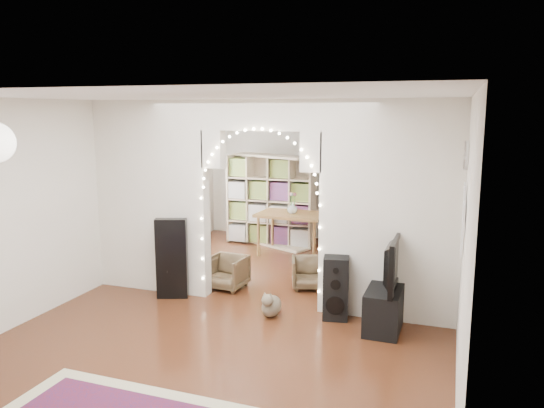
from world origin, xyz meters
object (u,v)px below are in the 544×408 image
(floor_speaker, at_px, (336,288))
(bookcase, at_px, (271,200))
(media_console, at_px, (386,305))
(dining_table, at_px, (292,217))
(acoustic_guitar, at_px, (168,269))
(dining_chair_right, at_px, (309,273))
(dining_chair_left, at_px, (227,272))

(floor_speaker, bearing_deg, bookcase, 111.35)
(media_console, height_order, dining_table, dining_table)
(acoustic_guitar, bearing_deg, dining_chair_right, 47.67)
(floor_speaker, bearing_deg, acoustic_guitar, 169.77)
(bookcase, xyz_separation_m, dining_chair_right, (1.39, -2.26, -0.64))
(floor_speaker, distance_m, dining_table, 3.02)
(bookcase, bearing_deg, dining_chair_right, -34.04)
(acoustic_guitar, xyz_separation_m, media_console, (2.97, 0.00, -0.16))
(dining_table, bearing_deg, bookcase, 139.56)
(bookcase, bearing_deg, dining_table, -19.66)
(dining_chair_left, distance_m, dining_chair_right, 1.20)
(floor_speaker, xyz_separation_m, dining_chair_right, (-0.62, 1.01, -0.17))
(acoustic_guitar, distance_m, floor_speaker, 2.36)
(floor_speaker, height_order, dining_chair_left, floor_speaker)
(floor_speaker, bearing_deg, dining_table, 107.30)
(dining_table, xyz_separation_m, dining_chair_right, (0.77, -1.67, -0.45))
(floor_speaker, height_order, media_console, floor_speaker)
(dining_table, height_order, dining_chair_right, dining_table)
(floor_speaker, relative_size, dining_table, 0.63)
(dining_table, height_order, dining_chair_left, dining_table)
(dining_chair_right, bearing_deg, dining_table, 96.34)
(dining_chair_left, bearing_deg, dining_chair_right, 24.54)
(acoustic_guitar, height_order, dining_table, acoustic_guitar)
(media_console, distance_m, dining_table, 3.36)
(bookcase, height_order, dining_chair_left, bookcase)
(bookcase, height_order, dining_table, bookcase)
(media_console, xyz_separation_m, dining_chair_left, (-2.35, 0.60, -0.01))
(acoustic_guitar, distance_m, dining_table, 2.85)
(dining_chair_right, bearing_deg, acoustic_guitar, -168.65)
(floor_speaker, relative_size, media_console, 0.79)
(bookcase, height_order, dining_chair_right, bookcase)
(acoustic_guitar, bearing_deg, floor_speaker, 17.70)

